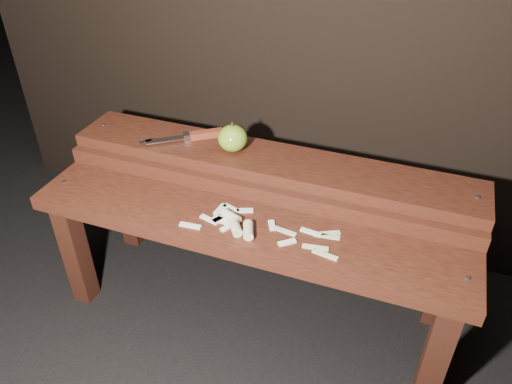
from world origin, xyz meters
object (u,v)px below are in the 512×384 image
(knife, at_px, (196,136))
(bench_front_tier, at_px, (240,246))
(bench_rear_tier, at_px, (269,183))
(apple, at_px, (233,138))

(knife, bearing_deg, bench_front_tier, -46.08)
(knife, bearing_deg, bench_rear_tier, -6.26)
(apple, bearing_deg, knife, 170.29)
(apple, xyz_separation_m, knife, (-0.13, 0.02, -0.03))
(bench_front_tier, relative_size, knife, 5.59)
(apple, bearing_deg, bench_front_tier, -63.98)
(bench_rear_tier, bearing_deg, apple, 177.81)
(apple, relative_size, knife, 0.42)
(bench_front_tier, xyz_separation_m, knife, (-0.24, 0.25, 0.16))
(apple, bearing_deg, bench_rear_tier, -2.19)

